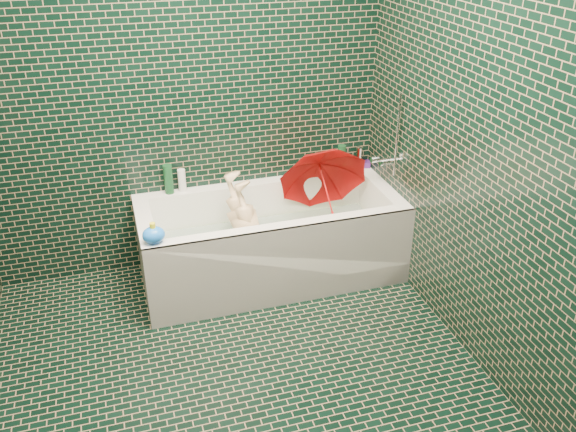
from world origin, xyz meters
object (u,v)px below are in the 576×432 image
object	(u,v)px
umbrella	(326,190)
rubber_duck	(326,169)
child	(252,239)
bathtub	(271,248)
bath_toy	(154,235)

from	to	relation	value
umbrella	rubber_duck	size ratio (longest dim) A/B	5.10
umbrella	child	bearing A→B (deg)	-162.51
bathtub	umbrella	xyz separation A→B (m)	(0.40, 0.05, 0.35)
bathtub	bath_toy	distance (m)	0.91
bathtub	child	world-z (taller)	bathtub
umbrella	bath_toy	size ratio (longest dim) A/B	4.24
bath_toy	bathtub	bearing A→B (deg)	16.05
bathtub	rubber_duck	bearing A→B (deg)	33.13
bathtub	rubber_duck	xyz separation A→B (m)	(0.49, 0.32, 0.38)
child	bath_toy	bearing A→B (deg)	-70.90
bathtub	child	size ratio (longest dim) A/B	1.87
bathtub	rubber_duck	distance (m)	0.70
rubber_duck	bathtub	bearing A→B (deg)	-171.55
rubber_duck	bath_toy	size ratio (longest dim) A/B	0.83
child	rubber_duck	world-z (taller)	rubber_duck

